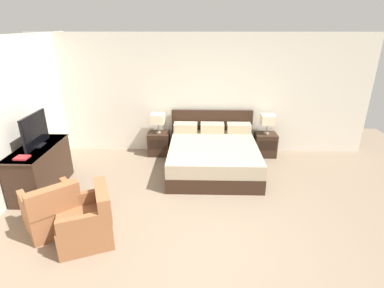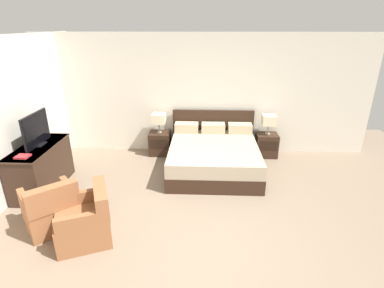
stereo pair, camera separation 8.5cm
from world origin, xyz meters
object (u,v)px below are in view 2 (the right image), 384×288
table_lamp_right (269,120)px  armchair_by_window (51,209)px  bed (213,155)px  nightstand_left (160,143)px  dresser (41,167)px  book_red_cover (23,156)px  tv (36,130)px  nightstand_right (266,145)px  armchair_companion (86,221)px  table_lamp_left (159,119)px

table_lamp_right → armchair_by_window: (-3.56, -2.69, -0.55)m
bed → nightstand_left: size_ratio=3.80×
bed → nightstand_left: bearing=149.6°
dresser → book_red_cover: size_ratio=6.69×
tv → nightstand_left: bearing=39.7°
tv → nightstand_right: bearing=20.0°
tv → armchair_companion: (1.28, -1.38, -0.80)m
dresser → book_red_cover: 0.61m
bed → dresser: bed is taller
table_lamp_right → bed: bearing=-149.5°
bed → nightstand_right: (1.19, 0.70, -0.04)m
table_lamp_left → book_red_cover: bearing=-131.8°
armchair_companion → nightstand_left: bearing=78.8°
book_red_cover → bed: bearing=24.1°
nightstand_right → book_red_cover: 4.74m
armchair_companion → dresser: bearing=134.3°
nightstand_right → armchair_companion: bearing=-135.4°
table_lamp_right → dresser: size_ratio=0.32×
bed → table_lamp_right: size_ratio=4.50×
nightstand_right → tv: (-4.24, -1.54, 0.83)m
nightstand_right → dresser: dresser is taller
table_lamp_right → armchair_by_window: table_lamp_right is taller
tv → book_red_cover: 0.58m
tv → armchair_by_window: size_ratio=0.79×
nightstand_left → table_lamp_right: (2.38, 0.00, 0.58)m
nightstand_right → armchair_by_window: bearing=-143.0°
nightstand_left → book_red_cover: book_red_cover is taller
table_lamp_left → dresser: size_ratio=0.32×
table_lamp_left → bed: bearing=-30.5°
table_lamp_left → dresser: (-1.86, -1.61, -0.42)m
nightstand_left → table_lamp_right: bearing=0.0°
dresser → bed: bearing=16.6°
nightstand_left → table_lamp_right: table_lamp_right is taller
table_lamp_left → nightstand_left: bearing=-90.0°
dresser → armchair_companion: (1.28, -1.31, -0.13)m
nightstand_left → book_red_cover: 2.83m
table_lamp_right → nightstand_right: bearing=-90.0°
bed → armchair_by_window: (-2.37, -1.98, -0.01)m
nightstand_left → dresser: bearing=-139.1°
tv → armchair_by_window: bearing=-59.1°
nightstand_right → book_red_cover: size_ratio=2.56×
table_lamp_right → armchair_by_window: size_ratio=0.45×
bed → tv: bearing=-164.5°
armchair_by_window → tv: bearing=120.9°
nightstand_left → book_red_cover: (-1.85, -2.06, 0.57)m
bed → tv: tv is taller
tv → armchair_by_window: 1.55m
table_lamp_right → armchair_companion: 4.20m
dresser → armchair_by_window: dresser is taller
table_lamp_left → dresser: table_lamp_left is taller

